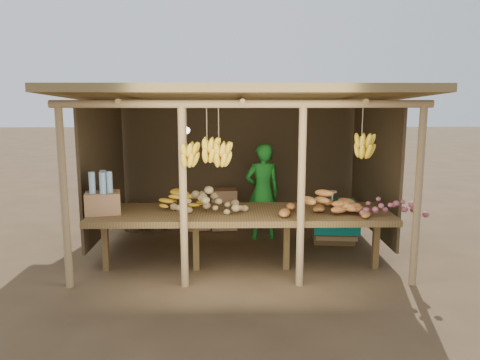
{
  "coord_description": "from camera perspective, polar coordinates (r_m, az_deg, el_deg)",
  "views": [
    {
      "loc": [
        -0.13,
        -6.92,
        2.27
      ],
      "look_at": [
        0.0,
        0.0,
        1.05
      ],
      "focal_mm": 35.0,
      "sensor_mm": 36.0,
      "label": 1
    }
  ],
  "objects": [
    {
      "name": "carton_stack",
      "position": [
        8.14,
        -3.06,
        -3.96
      ],
      "size": [
        0.95,
        0.4,
        0.7
      ],
      "color": "#A06F48",
      "rests_on": "ground"
    },
    {
      "name": "onion_heap",
      "position": [
        6.15,
        18.24,
        -2.64
      ],
      "size": [
        0.87,
        0.6,
        0.36
      ],
      "primitive_type": null,
      "rotation": [
        0.0,
        0.0,
        -0.15
      ],
      "color": "#AD5464",
      "rests_on": "counter"
    },
    {
      "name": "burlap_sacks",
      "position": [
        8.28,
        -11.46,
        -4.25
      ],
      "size": [
        0.84,
        0.44,
        0.6
      ],
      "color": "#4C3A23",
      "rests_on": "ground"
    },
    {
      "name": "banana_pile",
      "position": [
        6.33,
        -7.07,
        -1.9
      ],
      "size": [
        0.68,
        0.53,
        0.35
      ],
      "primitive_type": null,
      "rotation": [
        0.0,
        0.0,
        0.31
      ],
      "color": "yellow",
      "rests_on": "counter"
    },
    {
      "name": "vendor",
      "position": [
        7.54,
        2.76,
        -1.42
      ],
      "size": [
        0.63,
        0.48,
        1.56
      ],
      "primitive_type": "imported",
      "rotation": [
        0.0,
        0.0,
        3.34
      ],
      "color": "#1B7A21",
      "rests_on": "ground"
    },
    {
      "name": "ground",
      "position": [
        7.28,
        0.0,
        -8.16
      ],
      "size": [
        60.0,
        60.0,
        0.0
      ],
      "primitive_type": "plane",
      "color": "brown",
      "rests_on": "ground"
    },
    {
      "name": "tomato_basin",
      "position": [
        6.78,
        -16.21,
        -2.17
      ],
      "size": [
        0.41,
        0.41,
        0.22
      ],
      "rotation": [
        0.0,
        0.0,
        0.21
      ],
      "color": "navy",
      "rests_on": "counter"
    },
    {
      "name": "stall_structure",
      "position": [
        6.85,
        0.53,
        7.02
      ],
      "size": [
        4.7,
        3.5,
        2.43
      ],
      "color": "tan",
      "rests_on": "ground"
    },
    {
      "name": "counter",
      "position": [
        6.16,
        0.17,
        -4.39
      ],
      "size": [
        3.9,
        1.05,
        0.8
      ],
      "color": "brown",
      "rests_on": "ground"
    },
    {
      "name": "sweet_potato_heap",
      "position": [
        6.15,
        9.41,
        -2.23
      ],
      "size": [
        1.27,
        0.98,
        0.36
      ],
      "primitive_type": null,
      "rotation": [
        0.0,
        0.0,
        -0.31
      ],
      "color": "#BC7030",
      "rests_on": "counter"
    },
    {
      "name": "tarp_crate",
      "position": [
        7.64,
        11.3,
        -4.78
      ],
      "size": [
        0.77,
        0.68,
        0.85
      ],
      "color": "brown",
      "rests_on": "ground"
    },
    {
      "name": "bottle_box",
      "position": [
        6.26,
        -16.4,
        -2.02
      ],
      "size": [
        0.5,
        0.43,
        0.55
      ],
      "color": "#A06F48",
      "rests_on": "counter"
    },
    {
      "name": "potato_heap",
      "position": [
        6.02,
        -3.88,
        -2.38
      ],
      "size": [
        0.95,
        0.57,
        0.36
      ],
      "primitive_type": null,
      "rotation": [
        0.0,
        0.0,
        0.0
      ],
      "color": "#977E4E",
      "rests_on": "counter"
    }
  ]
}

